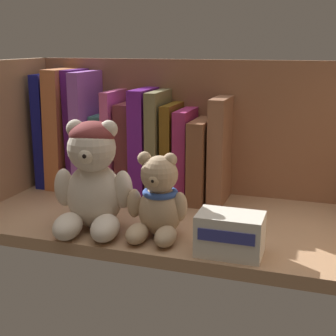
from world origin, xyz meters
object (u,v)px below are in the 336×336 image
(book_0, at_px, (52,129))
(book_2, at_px, (80,129))
(book_12, at_px, (221,149))
(small_product_box, at_px, (230,234))
(book_9, at_px, (174,150))
(teddy_bear_smaller, at_px, (156,202))
(book_11, at_px, (203,158))
(teddy_bear_larger, at_px, (92,179))
(book_1, at_px, (65,128))
(book_6, at_px, (131,147))
(book_8, at_px, (161,143))
(book_3, at_px, (92,130))
(book_7, at_px, (147,141))
(book_10, at_px, (187,153))
(book_4, at_px, (106,151))
(book_5, at_px, (117,141))

(book_0, height_order, book_2, book_2)
(book_12, relative_size, small_product_box, 2.11)
(small_product_box, bearing_deg, book_9, 123.37)
(teddy_bear_smaller, relative_size, small_product_box, 1.43)
(small_product_box, bearing_deg, book_11, 112.48)
(teddy_bear_larger, height_order, teddy_bear_smaller, teddy_bear_larger)
(book_1, relative_size, teddy_bear_larger, 1.37)
(book_6, xyz_separation_m, book_8, (0.06, 0.00, 0.01))
(book_11, xyz_separation_m, teddy_bear_smaller, (-0.02, -0.21, -0.02))
(book_3, bearing_deg, teddy_bear_smaller, -44.85)
(book_12, bearing_deg, teddy_bear_larger, -126.59)
(book_1, xyz_separation_m, book_8, (0.21, 0.00, -0.02))
(book_11, bearing_deg, book_0, 180.00)
(book_9, bearing_deg, teddy_bear_larger, -107.06)
(small_product_box, bearing_deg, book_12, 105.24)
(book_7, distance_m, book_10, 0.08)
(book_4, relative_size, book_7, 0.74)
(book_6, bearing_deg, book_5, 180.00)
(book_8, relative_size, teddy_bear_smaller, 1.55)
(book_1, relative_size, book_6, 1.35)
(book_6, bearing_deg, small_product_box, -44.17)
(book_3, bearing_deg, book_1, 180.00)
(book_9, bearing_deg, book_11, 0.00)
(book_0, xyz_separation_m, book_9, (0.27, 0.00, -0.03))
(book_10, relative_size, teddy_bear_smaller, 1.29)
(book_6, height_order, book_8, book_8)
(book_7, distance_m, book_12, 0.15)
(teddy_bear_larger, xyz_separation_m, teddy_bear_smaller, (0.11, 0.00, -0.03))
(book_3, height_order, book_9, book_3)
(book_1, bearing_deg, book_4, 0.00)
(book_6, xyz_separation_m, book_10, (0.12, 0.00, -0.00))
(book_3, bearing_deg, book_5, 0.00)
(book_8, xyz_separation_m, book_12, (0.12, 0.00, -0.00))
(book_10, bearing_deg, book_4, 180.00)
(book_0, height_order, small_product_box, book_0)
(book_3, xyz_separation_m, book_6, (0.08, 0.00, -0.03))
(book_11, bearing_deg, book_3, 180.00)
(book_4, bearing_deg, book_10, 0.00)
(book_1, xyz_separation_m, teddy_bear_smaller, (0.27, -0.21, -0.06))
(book_5, height_order, book_11, book_5)
(book_0, distance_m, book_10, 0.30)
(book_2, relative_size, book_5, 1.19)
(book_4, xyz_separation_m, book_10, (0.17, 0.00, 0.01))
(book_11, relative_size, teddy_bear_smaller, 1.17)
(book_8, height_order, book_11, book_8)
(book_4, relative_size, book_11, 1.00)
(book_5, distance_m, teddy_bear_smaller, 0.27)
(book_3, relative_size, book_4, 1.55)
(book_5, bearing_deg, book_1, 180.00)
(book_0, distance_m, book_12, 0.36)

